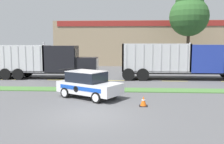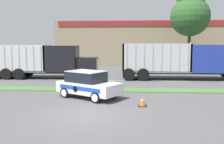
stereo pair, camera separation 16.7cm
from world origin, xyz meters
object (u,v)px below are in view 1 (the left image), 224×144
Objects in this scene: rally_car at (89,84)px; traffic_cone at (143,101)px; dump_truck_lead at (52,62)px; dump_truck_mid at (193,62)px.

rally_car is 3.98m from traffic_cone.
dump_truck_lead is 13.39m from traffic_cone.
rally_car is at bearing -135.54° from dump_truck_mid.
dump_truck_mid reaches higher than rally_car.
dump_truck_lead reaches higher than rally_car.
rally_car is at bearing -59.84° from dump_truck_lead.
dump_truck_mid is (13.64, 0.15, 0.07)m from dump_truck_lead.
rally_car is at bearing 149.48° from traffic_cone.
dump_truck_lead is at bearing 128.47° from traffic_cone.
dump_truck_lead is 13.65m from dump_truck_mid.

